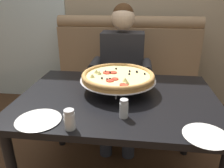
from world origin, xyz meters
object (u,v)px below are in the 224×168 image
object	(u,v)px
plate_near_left	(206,135)
shaker_pepper_flakes	(124,110)
diner_main	(121,67)
patio_chair	(55,48)
dining_table	(118,108)
pizza	(118,77)
booth_bench	(126,87)
shaker_parmesan	(70,121)
plate_near_right	(38,119)

from	to	relation	value
plate_near_left	shaker_pepper_flakes	bearing A→B (deg)	162.00
diner_main	patio_chair	world-z (taller)	diner_main
dining_table	shaker_pepper_flakes	size ratio (longest dim) A/B	12.17
pizza	patio_chair	distance (m)	2.44
shaker_pepper_flakes	patio_chair	world-z (taller)	patio_chair
booth_bench	plate_near_left	size ratio (longest dim) A/B	7.27
booth_bench	patio_chair	size ratio (longest dim) A/B	1.84
pizza	shaker_parmesan	xyz separation A→B (m)	(-0.19, -0.49, -0.06)
pizza	shaker_pepper_flakes	bearing A→B (deg)	-79.24
dining_table	plate_near_right	distance (m)	0.53
plate_near_right	patio_chair	distance (m)	2.67
diner_main	patio_chair	xyz separation A→B (m)	(-1.24, 1.51, -0.19)
dining_table	plate_near_left	size ratio (longest dim) A/B	5.90
pizza	booth_bench	bearing A→B (deg)	89.30
plate_near_left	patio_chair	bearing A→B (deg)	123.95
diner_main	pizza	size ratio (longest dim) A/B	2.48
diner_main	booth_bench	bearing A→B (deg)	83.64
booth_bench	plate_near_left	world-z (taller)	booth_bench
booth_bench	shaker_pepper_flakes	xyz separation A→B (m)	(0.06, -1.18, 0.37)
patio_chair	shaker_pepper_flakes	bearing A→B (deg)	-61.38
patio_chair	diner_main	bearing A→B (deg)	-50.69
patio_chair	shaker_parmesan	bearing A→B (deg)	-67.43
shaker_parmesan	patio_chair	bearing A→B (deg)	112.57
pizza	shaker_pepper_flakes	size ratio (longest dim) A/B	4.87
diner_main	plate_near_left	size ratio (longest dim) A/B	5.85
dining_table	shaker_parmesan	size ratio (longest dim) A/B	12.22
plate_near_left	plate_near_right	world-z (taller)	same
plate_near_right	diner_main	bearing A→B (deg)	70.39
dining_table	pizza	xyz separation A→B (m)	(-0.01, 0.10, 0.18)
dining_table	diner_main	size ratio (longest dim) A/B	1.01
pizza	plate_near_right	world-z (taller)	pizza
pizza	dining_table	bearing A→B (deg)	-83.99
patio_chair	plate_near_left	bearing A→B (deg)	-56.05
plate_near_left	patio_chair	xyz separation A→B (m)	(-1.72, 2.55, -0.21)
booth_bench	plate_near_right	xyz separation A→B (m)	(-0.39, -1.27, 0.34)
diner_main	plate_near_left	bearing A→B (deg)	-65.18
dining_table	shaker_pepper_flakes	distance (m)	0.29
dining_table	pizza	bearing A→B (deg)	96.01
booth_bench	dining_table	world-z (taller)	booth_bench
shaker_pepper_flakes	patio_chair	size ratio (longest dim) A/B	0.12
diner_main	shaker_parmesan	xyz separation A→B (m)	(-0.17, -1.06, 0.06)
plate_near_left	plate_near_right	size ratio (longest dim) A/B	0.91
shaker_parmesan	plate_near_left	xyz separation A→B (m)	(0.65, 0.01, -0.03)
plate_near_left	plate_near_right	bearing A→B (deg)	177.46
diner_main	pizza	bearing A→B (deg)	-88.01
shaker_parmesan	plate_near_right	distance (m)	0.20
dining_table	pizza	world-z (taller)	pizza
shaker_pepper_flakes	plate_near_left	xyz separation A→B (m)	(0.40, -0.13, -0.03)
shaker_parmesan	shaker_pepper_flakes	size ratio (longest dim) A/B	1.00
shaker_parmesan	plate_near_right	world-z (taller)	shaker_parmesan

